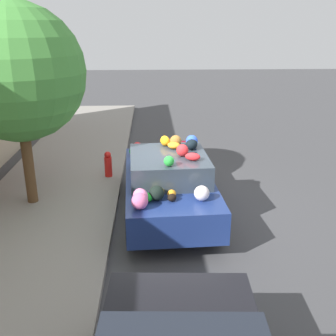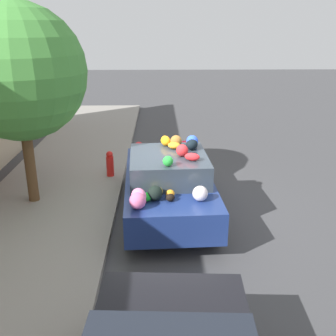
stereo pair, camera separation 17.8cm
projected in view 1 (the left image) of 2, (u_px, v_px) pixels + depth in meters
The scene contains 5 objects.
ground_plane at pixel (165, 214), 8.90m from camera, with size 60.00×60.00×0.00m, color #424244.
sidewalk_curb at pixel (44, 213), 8.76m from camera, with size 24.00×3.20×0.14m.
street_tree at pixel (17, 73), 8.20m from camera, with size 2.90×2.90×4.40m.
fire_hydrant at pixel (108, 164), 10.61m from camera, with size 0.20×0.20×0.70m.
art_car at pixel (168, 182), 8.60m from camera, with size 4.08×2.03×1.72m.
Camera 1 is at (-7.99, 0.29, 4.04)m, focal length 42.00 mm.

